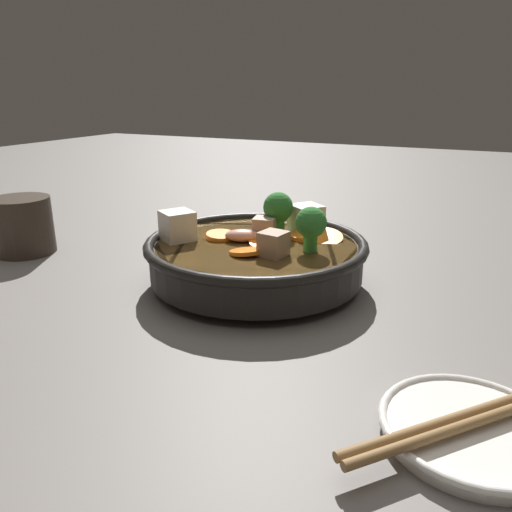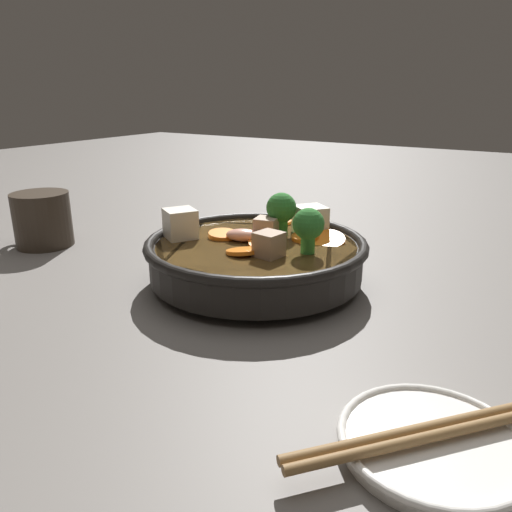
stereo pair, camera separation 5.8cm
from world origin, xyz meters
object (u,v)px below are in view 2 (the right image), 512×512
object	(u,v)px
stirfry_bowl	(257,254)
side_saucer	(432,443)
chopsticks_pair	(434,431)
dark_mug	(42,219)

from	to	relation	value
stirfry_bowl	side_saucer	xyz separation A→B (m)	(-0.25, 0.19, -0.03)
stirfry_bowl	side_saucer	size ratio (longest dim) A/B	2.14
chopsticks_pair	side_saucer	bearing A→B (deg)	0.00
side_saucer	dark_mug	distance (m)	0.61
side_saucer	chopsticks_pair	distance (m)	0.01
side_saucer	chopsticks_pair	world-z (taller)	chopsticks_pair
side_saucer	dark_mug	bearing A→B (deg)	-14.50
dark_mug	stirfry_bowl	bearing A→B (deg)	-173.71
chopsticks_pair	dark_mug	bearing A→B (deg)	-14.50
stirfry_bowl	dark_mug	distance (m)	0.34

